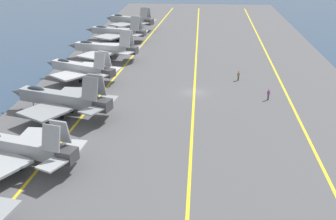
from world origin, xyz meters
name	(u,v)px	position (x,y,z in m)	size (l,w,h in m)	color
ground_plane	(194,94)	(0.00, 0.00, 0.00)	(2000.00, 2000.00, 0.00)	navy
carrier_deck	(194,93)	(0.00, 0.00, 0.20)	(205.34, 55.82, 0.40)	#4C4C4F
deck_stripe_foul_line	(287,95)	(0.00, -15.35, 0.40)	(184.81, 0.36, 0.01)	yellow
deck_stripe_centerline	(194,92)	(0.00, 0.00, 0.40)	(184.81, 0.36, 0.01)	yellow
deck_stripe_edge_line	(104,90)	(0.00, 15.35, 0.40)	(184.81, 0.36, 0.01)	yellow
parked_jet_third	(19,147)	(-25.94, 19.30, 2.66)	(13.11, 15.19, 5.97)	#93999E
parked_jet_fourth	(60,99)	(-11.30, 19.19, 2.96)	(13.80, 16.94, 6.71)	gray
parked_jet_fifth	(80,68)	(4.94, 20.74, 2.70)	(11.84, 15.21, 5.92)	#A8AAAF
parked_jet_sixth	(103,48)	(19.29, 19.63, 2.88)	(14.12, 16.13, 6.57)	#A8AAAF
parked_jet_seventh	(116,32)	(37.14, 20.29, 2.72)	(13.89, 16.50, 6.41)	#93999E
parked_jet_eighth	(130,20)	(51.01, 19.17, 3.09)	(14.03, 15.37, 6.56)	gray
crew_brown_vest	(238,75)	(7.01, -7.87, 1.37)	(0.45, 0.40, 1.76)	#383328
crew_purple_vest	(268,94)	(-2.71, -11.87, 1.39)	(0.44, 0.46, 1.80)	#383328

